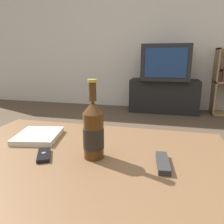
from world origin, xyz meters
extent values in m
cube|color=beige|center=(0.00, 3.02, 1.30)|extent=(8.00, 0.05, 2.60)
cube|color=brown|center=(0.00, 0.00, 0.46)|extent=(1.12, 0.77, 0.04)
cylinder|color=brown|center=(-0.50, 0.32, 0.22)|extent=(0.07, 0.07, 0.44)
cylinder|color=brown|center=(0.50, 0.32, 0.22)|extent=(0.07, 0.07, 0.44)
cube|color=black|center=(0.28, 2.75, 0.25)|extent=(1.03, 0.39, 0.50)
cube|color=black|center=(0.28, 2.75, 0.76)|extent=(0.69, 0.55, 0.52)
cube|color=navy|center=(0.28, 2.47, 0.76)|extent=(0.57, 0.01, 0.41)
cube|color=#99754C|center=(1.01, 2.81, 0.48)|extent=(0.02, 0.30, 0.97)
cube|color=#2D2828|center=(1.05, 2.81, 0.57)|extent=(0.05, 0.21, 0.14)
cube|color=maroon|center=(1.10, 2.81, 0.58)|extent=(0.04, 0.21, 0.17)
cylinder|color=#47280F|center=(0.04, 0.01, 0.57)|extent=(0.08, 0.08, 0.17)
cylinder|color=black|center=(0.04, 0.01, 0.56)|extent=(0.08, 0.08, 0.08)
cone|color=#47280F|center=(0.04, 0.01, 0.68)|extent=(0.08, 0.08, 0.05)
cylinder|color=#47280F|center=(0.04, 0.01, 0.73)|extent=(0.03, 0.03, 0.07)
cylinder|color=#B79333|center=(0.04, 0.01, 0.77)|extent=(0.03, 0.03, 0.01)
cube|color=black|center=(-0.14, -0.04, 0.49)|extent=(0.09, 0.12, 0.01)
cylinder|color=slate|center=(-0.14, -0.04, 0.50)|extent=(0.02, 0.02, 0.00)
cube|color=#282828|center=(0.30, 0.00, 0.49)|extent=(0.05, 0.15, 0.02)
cube|color=beige|center=(-0.26, 0.13, 0.50)|extent=(0.22, 0.23, 0.02)
camera|label=1|loc=(0.29, -0.71, 0.85)|focal=35.00mm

